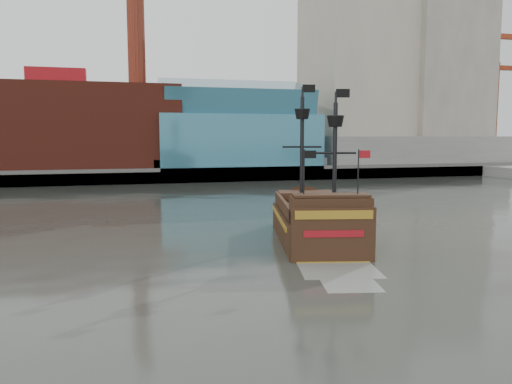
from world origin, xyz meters
name	(u,v)px	position (x,y,z in m)	size (l,w,h in m)	color
ground	(347,287)	(0.00, 0.00, 0.00)	(400.00, 400.00, 0.00)	#2C2F2A
promenade_far	(172,167)	(0.00, 92.00, 1.00)	(220.00, 60.00, 2.00)	slate
seawall	(189,175)	(0.00, 62.50, 1.30)	(220.00, 1.00, 2.60)	#4C4C49
skyline	(198,59)	(5.21, 84.56, 24.55)	(149.00, 45.00, 62.00)	brown
crane_a	(493,91)	(78.63, 82.00, 19.11)	(22.50, 4.00, 32.25)	slate
crane_b	(496,108)	(88.23, 92.00, 15.57)	(19.10, 4.00, 26.25)	slate
pirate_ship	(316,226)	(2.92, 11.56, 1.18)	(8.86, 18.15, 13.06)	black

